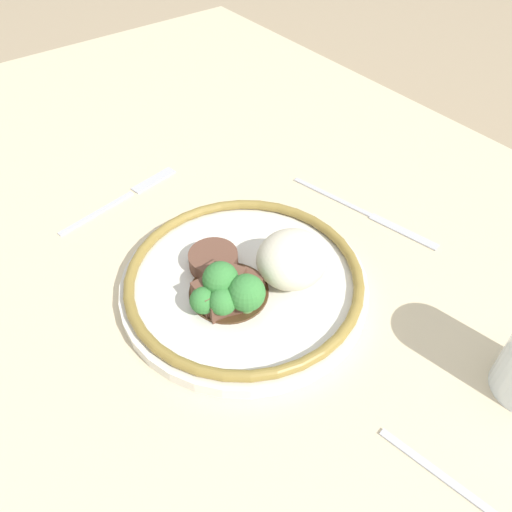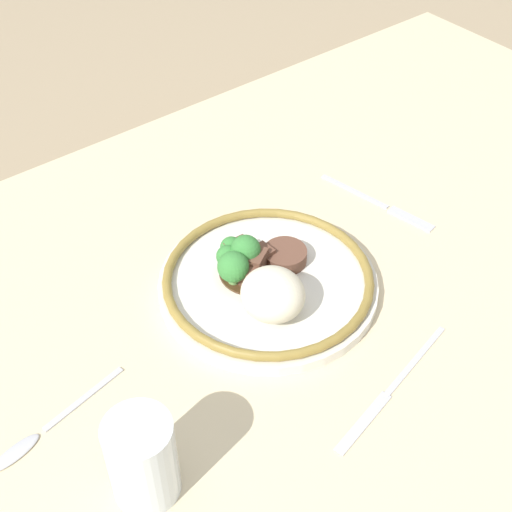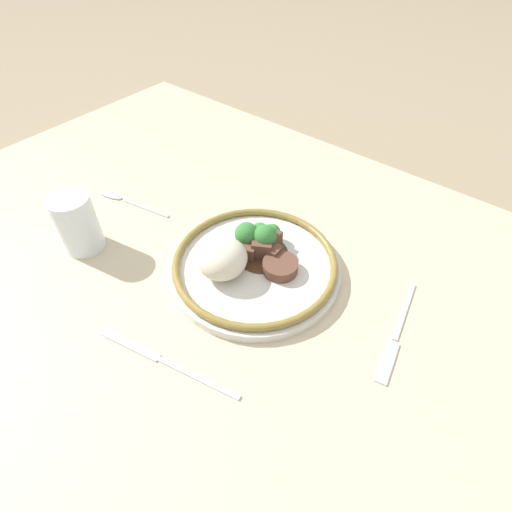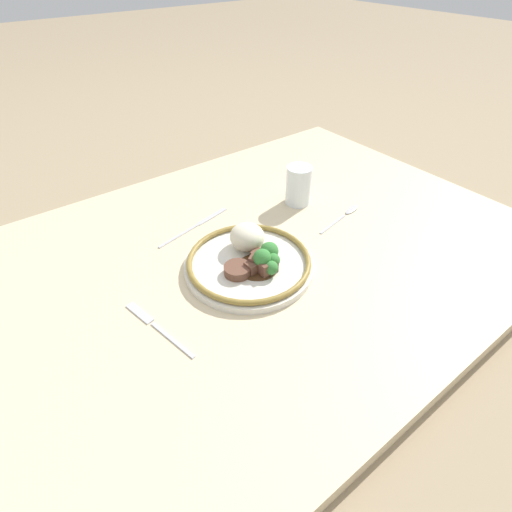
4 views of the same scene
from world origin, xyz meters
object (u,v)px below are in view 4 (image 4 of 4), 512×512
Objects in this scene: juice_glass at (298,187)px; fork at (153,324)px; plate at (250,259)px; knife at (197,225)px; spoon at (347,213)px.

juice_glass is 0.54× the size of fork.
plate is 0.21m from knife.
plate is at bearing -95.63° from fork.
juice_glass is at bearing 27.98° from plate.
juice_glass is at bearing 107.73° from spoon.
juice_glass is 0.28m from knife.
fork is at bearing -147.43° from knife.
knife is (0.23, 0.23, 0.00)m from fork.
knife is (-0.27, 0.07, -0.04)m from juice_glass.
juice_glass is at bearing -26.30° from knife.
knife is 1.27× the size of spoon.
spoon is (0.34, -0.19, 0.00)m from knife.
juice_glass reaches higher than spoon.
plate is 1.62× the size of spoon.
knife is at bearing 93.40° from plate.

